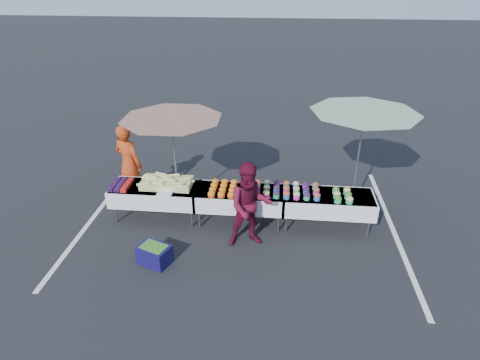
# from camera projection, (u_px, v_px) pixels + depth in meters

# --- Properties ---
(ground) EXTENTS (80.00, 80.00, 0.00)m
(ground) POSITION_uv_depth(u_px,v_px,m) (240.00, 221.00, 8.61)
(ground) COLOR black
(stripe_left) EXTENTS (0.10, 5.00, 0.00)m
(stripe_left) POSITION_uv_depth(u_px,v_px,m) (97.00, 213.00, 8.89)
(stripe_left) COLOR silver
(stripe_left) RESTS_ON ground
(stripe_right) EXTENTS (0.10, 5.00, 0.00)m
(stripe_right) POSITION_uv_depth(u_px,v_px,m) (393.00, 229.00, 8.33)
(stripe_right) COLOR silver
(stripe_right) RESTS_ON ground
(table_left) EXTENTS (1.86, 0.81, 0.75)m
(table_left) POSITION_uv_depth(u_px,v_px,m) (156.00, 193.00, 8.49)
(table_left) COLOR white
(table_left) RESTS_ON ground
(table_center) EXTENTS (1.86, 0.81, 0.75)m
(table_center) POSITION_uv_depth(u_px,v_px,m) (240.00, 198.00, 8.34)
(table_center) COLOR white
(table_center) RESTS_ON ground
(table_right) EXTENTS (1.86, 0.81, 0.75)m
(table_right) POSITION_uv_depth(u_px,v_px,m) (328.00, 202.00, 8.18)
(table_right) COLOR white
(table_right) RESTS_ON ground
(berry_punnets) EXTENTS (0.40, 0.54, 0.08)m
(berry_punnets) POSITION_uv_depth(u_px,v_px,m) (121.00, 185.00, 8.41)
(berry_punnets) COLOR black
(berry_punnets) RESTS_ON table_left
(corn_pile) EXTENTS (1.16, 0.57, 0.26)m
(corn_pile) POSITION_uv_depth(u_px,v_px,m) (167.00, 182.00, 8.39)
(corn_pile) COLOR #C9CD69
(corn_pile) RESTS_ON table_left
(plastic_bags) EXTENTS (0.30, 0.25, 0.05)m
(plastic_bags) POSITION_uv_depth(u_px,v_px,m) (165.00, 193.00, 8.11)
(plastic_bags) COLOR white
(plastic_bags) RESTS_ON table_left
(carrot_bowls) EXTENTS (0.55, 0.69, 0.11)m
(carrot_bowls) POSITION_uv_depth(u_px,v_px,m) (223.00, 188.00, 8.26)
(carrot_bowls) COLOR #DA4A18
(carrot_bowls) RESTS_ON table_center
(potato_cups) EXTENTS (1.34, 0.58, 0.16)m
(potato_cups) POSITION_uv_depth(u_px,v_px,m) (286.00, 190.00, 8.14)
(potato_cups) COLOR blue
(potato_cups) RESTS_ON table_right
(bean_baskets) EXTENTS (0.36, 0.50, 0.15)m
(bean_baskets) POSITION_uv_depth(u_px,v_px,m) (343.00, 195.00, 7.96)
(bean_baskets) COLOR #269A65
(bean_baskets) RESTS_ON table_right
(vendor) EXTENTS (0.81, 0.69, 1.88)m
(vendor) POSITION_uv_depth(u_px,v_px,m) (129.00, 164.00, 8.94)
(vendor) COLOR #AF3714
(vendor) RESTS_ON ground
(customer) EXTENTS (0.96, 0.83, 1.73)m
(customer) POSITION_uv_depth(u_px,v_px,m) (250.00, 206.00, 7.52)
(customer) COLOR #560D22
(customer) RESTS_ON ground
(umbrella_left) EXTENTS (2.72, 2.72, 2.15)m
(umbrella_left) POSITION_uv_depth(u_px,v_px,m) (172.00, 126.00, 8.17)
(umbrella_left) COLOR black
(umbrella_left) RESTS_ON ground
(umbrella_right) EXTENTS (2.61, 2.61, 2.28)m
(umbrella_right) POSITION_uv_depth(u_px,v_px,m) (364.00, 121.00, 8.13)
(umbrella_right) COLOR black
(umbrella_right) RESTS_ON ground
(storage_bin) EXTENTS (0.67, 0.59, 0.37)m
(storage_bin) POSITION_uv_depth(u_px,v_px,m) (155.00, 254.00, 7.31)
(storage_bin) COLOR #120E46
(storage_bin) RESTS_ON ground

